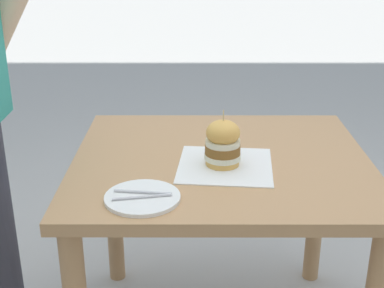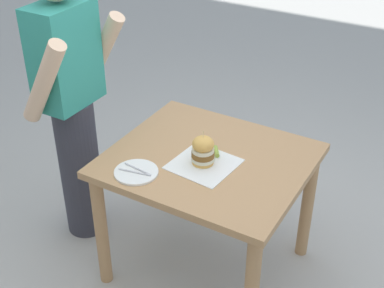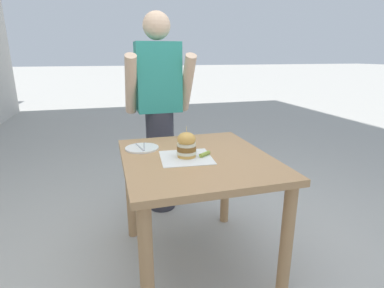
% 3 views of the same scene
% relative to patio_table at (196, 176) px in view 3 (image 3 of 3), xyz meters
% --- Properties ---
extents(ground_plane, '(80.00, 80.00, 0.00)m').
position_rel_patio_table_xyz_m(ground_plane, '(0.00, 0.00, -0.63)').
color(ground_plane, '#ADAAA3').
extents(patio_table, '(0.89, 1.00, 0.76)m').
position_rel_patio_table_xyz_m(patio_table, '(0.00, 0.00, 0.00)').
color(patio_table, tan).
rests_on(patio_table, ground).
extents(serving_paper, '(0.33, 0.33, 0.00)m').
position_rel_patio_table_xyz_m(serving_paper, '(-0.07, -0.01, 0.13)').
color(serving_paper, white).
rests_on(serving_paper, patio_table).
extents(sandwich, '(0.12, 0.12, 0.19)m').
position_rel_patio_table_xyz_m(sandwich, '(-0.06, -0.00, 0.21)').
color(sandwich, gold).
rests_on(sandwich, serving_paper).
extents(pickle_spear, '(0.08, 0.07, 0.02)m').
position_rel_patio_table_xyz_m(pickle_spear, '(0.05, -0.02, 0.14)').
color(pickle_spear, '#8EA83D').
rests_on(pickle_spear, serving_paper).
extents(side_plate_with_forks, '(0.22, 0.22, 0.02)m').
position_rel_patio_table_xyz_m(side_plate_with_forks, '(-0.30, 0.24, 0.13)').
color(side_plate_with_forks, white).
rests_on(side_plate_with_forks, patio_table).
extents(diner_across_table, '(0.55, 0.35, 1.69)m').
position_rel_patio_table_xyz_m(diner_across_table, '(-0.08, 0.83, 0.25)').
color(diner_across_table, '#33333D').
rests_on(diner_across_table, ground).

